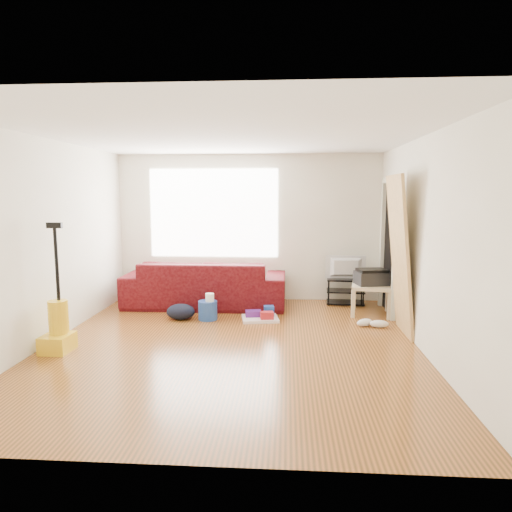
# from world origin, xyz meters

# --- Properties ---
(room) EXTENTS (4.51, 5.01, 2.51)m
(room) POSITION_xyz_m (0.07, 0.15, 1.25)
(room) COLOR #553817
(room) RESTS_ON ground
(sofa) EXTENTS (2.60, 1.02, 0.76)m
(sofa) POSITION_xyz_m (-0.66, 1.95, 0.00)
(sofa) COLOR #310005
(sofa) RESTS_ON ground
(tv_stand) EXTENTS (0.64, 0.40, 0.43)m
(tv_stand) POSITION_xyz_m (1.65, 2.22, 0.22)
(tv_stand) COLOR black
(tv_stand) RESTS_ON ground
(tv) EXTENTS (0.66, 0.09, 0.38)m
(tv) POSITION_xyz_m (1.65, 2.22, 0.62)
(tv) COLOR black
(tv) RESTS_ON tv_stand
(side_table) EXTENTS (0.65, 0.65, 0.46)m
(side_table) POSITION_xyz_m (1.95, 1.57, 0.39)
(side_table) COLOR tan
(side_table) RESTS_ON ground
(printer) EXTENTS (0.52, 0.43, 0.24)m
(printer) POSITION_xyz_m (1.95, 1.57, 0.58)
(printer) COLOR black
(printer) RESTS_ON side_table
(bucket) EXTENTS (0.35, 0.35, 0.28)m
(bucket) POSITION_xyz_m (-0.48, 1.11, 0.00)
(bucket) COLOR #214699
(bucket) RESTS_ON ground
(toilet_paper) EXTENTS (0.13, 0.13, 0.12)m
(toilet_paper) POSITION_xyz_m (-0.45, 1.09, 0.20)
(toilet_paper) COLOR white
(toilet_paper) RESTS_ON bucket
(cleaning_tray) EXTENTS (0.58, 0.49, 0.19)m
(cleaning_tray) POSITION_xyz_m (0.30, 1.15, 0.06)
(cleaning_tray) COLOR white
(cleaning_tray) RESTS_ON ground
(backpack) EXTENTS (0.44, 0.37, 0.23)m
(backpack) POSITION_xyz_m (-0.88, 1.10, 0.00)
(backpack) COLOR black
(backpack) RESTS_ON ground
(sneakers) EXTENTS (0.46, 0.23, 0.10)m
(sneakers) POSITION_xyz_m (1.85, 0.89, 0.05)
(sneakers) COLOR white
(sneakers) RESTS_ON ground
(vacuum) EXTENTS (0.32, 0.37, 1.50)m
(vacuum) POSITION_xyz_m (-2.00, -0.34, 0.28)
(vacuum) COLOR yellow
(vacuum) RESTS_ON ground
(door_panel) EXTENTS (0.26, 0.83, 2.07)m
(door_panel) POSITION_xyz_m (2.13, 0.65, 0.00)
(door_panel) COLOR olive
(door_panel) RESTS_ON ground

